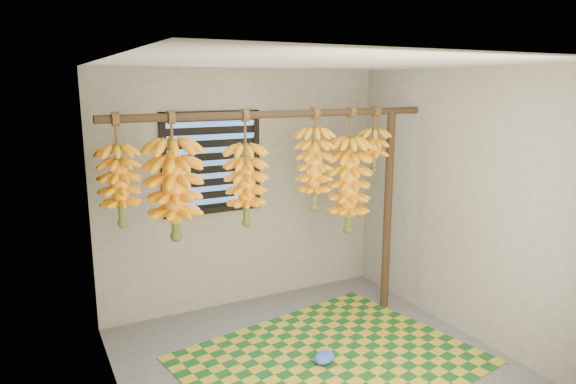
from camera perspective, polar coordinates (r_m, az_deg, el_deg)
floor at (r=4.41m, az=3.49°, el=-18.86°), size 3.00×3.00×0.01m
ceiling at (r=3.80m, az=3.96°, el=14.21°), size 3.00×3.00×0.01m
wall_back at (r=5.24m, az=-4.83°, el=0.30°), size 3.00×0.01×2.40m
wall_left at (r=3.44m, az=-18.45°, el=-6.52°), size 0.01×3.00×2.40m
wall_right at (r=4.87m, az=19.05°, el=-1.22°), size 0.01×3.00×2.40m
window at (r=5.04m, az=-8.43°, el=3.21°), size 1.00×0.04×1.00m
hanging_pole at (r=4.41m, az=-0.91°, el=8.65°), size 3.00×0.06×0.06m
support_post at (r=5.21m, az=11.02°, el=-2.21°), size 0.08×0.08×2.00m
woven_mat at (r=4.49m, az=4.78°, el=-18.12°), size 2.55×2.18×0.01m
plastic_bag at (r=4.43m, az=4.07°, el=-17.86°), size 0.25×0.22×0.08m
banana_bunch_a at (r=4.06m, az=-18.19°, el=0.70°), size 0.31×0.31×0.86m
banana_bunch_b at (r=4.15m, az=-12.52°, el=0.26°), size 0.41×0.41×1.02m
banana_bunch_c at (r=4.35m, az=-4.69°, el=0.81°), size 0.34×0.34×0.99m
banana_bunch_d at (r=4.63m, az=2.96°, el=2.57°), size 0.33×0.33×0.93m
banana_bunch_e at (r=4.87m, az=6.83°, el=0.73°), size 0.38×0.38×1.19m
banana_bunch_f at (r=4.98m, az=9.56°, el=4.67°), size 0.28×0.28×0.62m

